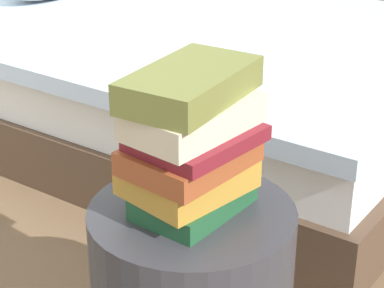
% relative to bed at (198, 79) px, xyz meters
% --- Properties ---
extents(bed, '(1.61, 2.06, 0.62)m').
position_rel_bed_xyz_m(bed, '(0.00, 0.00, 0.00)').
color(bed, '#4C3828').
rests_on(bed, ground_plane).
extents(book_forest, '(0.24, 0.17, 0.05)m').
position_rel_bed_xyz_m(book_forest, '(-1.15, -0.85, 0.25)').
color(book_forest, '#1E512D').
rests_on(book_forest, side_table).
extents(book_ochre, '(0.27, 0.23, 0.06)m').
position_rel_bed_xyz_m(book_ochre, '(-1.15, -0.84, 0.31)').
color(book_ochre, '#B7842D').
rests_on(book_ochre, book_forest).
extents(book_rust, '(0.26, 0.20, 0.05)m').
position_rel_bed_xyz_m(book_rust, '(-1.16, -0.86, 0.36)').
color(book_rust, '#994723').
rests_on(book_rust, book_ochre).
extents(book_maroon, '(0.26, 0.21, 0.03)m').
position_rel_bed_xyz_m(book_maroon, '(-1.16, -0.87, 0.40)').
color(book_maroon, maroon).
rests_on(book_maroon, book_rust).
extents(book_cream, '(0.29, 0.18, 0.06)m').
position_rel_bed_xyz_m(book_cream, '(-1.15, -0.86, 0.45)').
color(book_cream, beige).
rests_on(book_cream, book_maroon).
extents(book_olive, '(0.32, 0.20, 0.06)m').
position_rel_bed_xyz_m(book_olive, '(-1.15, -0.84, 0.51)').
color(book_olive, olive).
rests_on(book_olive, book_cream).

